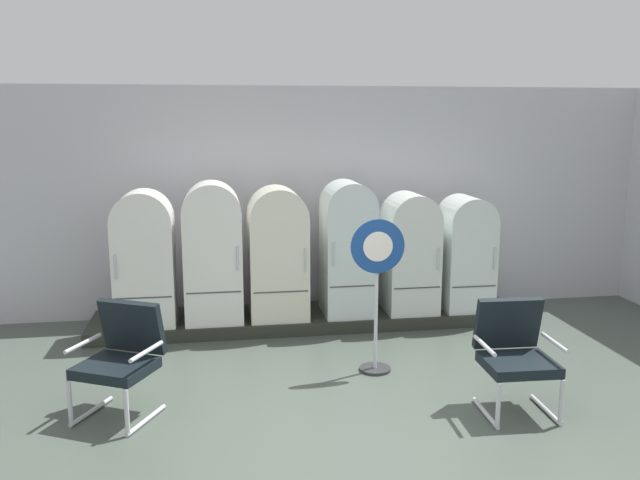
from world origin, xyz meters
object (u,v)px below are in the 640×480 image
object	(u,v)px
refrigerator_0	(144,254)
armchair_right	(515,350)
refrigerator_4	(410,249)
refrigerator_5	(466,249)
sign_stand	(377,291)
armchair_left	(122,354)
refrigerator_1	(213,248)
refrigerator_3	(348,244)
refrigerator_2	(278,249)

from	to	relation	value
refrigerator_0	armchair_right	world-z (taller)	refrigerator_0
refrigerator_0	refrigerator_4	distance (m)	3.19
refrigerator_5	sign_stand	xyz separation A→B (m)	(-1.52, -1.51, -0.07)
refrigerator_4	sign_stand	size ratio (longest dim) A/B	0.94
armchair_left	refrigerator_5	bearing A→B (deg)	28.18
sign_stand	refrigerator_1	bearing A→B (deg)	136.68
refrigerator_3	armchair_right	world-z (taller)	refrigerator_3
refrigerator_1	armchair_right	world-z (taller)	refrigerator_1
refrigerator_3	refrigerator_4	bearing A→B (deg)	-1.48
refrigerator_4	refrigerator_2	bearing A→B (deg)	179.85
armchair_left	armchair_right	world-z (taller)	same
refrigerator_5	refrigerator_0	bearing A→B (deg)	-179.71
refrigerator_0	refrigerator_3	bearing A→B (deg)	1.09
refrigerator_2	refrigerator_4	bearing A→B (deg)	-0.15
refrigerator_0	armchair_left	size ratio (longest dim) A/B	1.60
refrigerator_0	armchair_left	xyz separation A→B (m)	(0.00, -2.07, -0.44)
refrigerator_5	sign_stand	size ratio (longest dim) A/B	0.91
refrigerator_4	armchair_left	xyz separation A→B (m)	(-3.19, -2.10, -0.39)
refrigerator_2	armchair_left	bearing A→B (deg)	-126.36
armchair_right	sign_stand	xyz separation A→B (m)	(-0.98, 1.03, 0.29)
refrigerator_3	refrigerator_4	distance (m)	0.79
refrigerator_5	armchair_left	xyz separation A→B (m)	(-3.91, -2.09, -0.36)
refrigerator_3	armchair_right	size ratio (longest dim) A/B	1.67
armchair_left	armchair_right	xyz separation A→B (m)	(3.37, -0.45, 0.00)
refrigerator_0	refrigerator_3	distance (m)	2.41
refrigerator_0	refrigerator_3	world-z (taller)	refrigerator_3
refrigerator_5	armchair_right	distance (m)	2.62
refrigerator_4	armchair_right	size ratio (longest dim) A/B	1.51
refrigerator_0	sign_stand	size ratio (longest dim) A/B	1.00
refrigerator_3	armchair_right	xyz separation A→B (m)	(0.97, -2.57, -0.48)
refrigerator_2	refrigerator_4	distance (m)	1.64
refrigerator_3	armchair_right	bearing A→B (deg)	-69.36
refrigerator_0	refrigerator_1	distance (m)	0.78
refrigerator_0	sign_stand	bearing A→B (deg)	-31.90
refrigerator_5	armchair_left	world-z (taller)	refrigerator_5
refrigerator_5	armchair_right	world-z (taller)	refrigerator_5
refrigerator_4	armchair_right	bearing A→B (deg)	-85.84
refrigerator_4	refrigerator_5	distance (m)	0.72
sign_stand	armchair_left	bearing A→B (deg)	-166.26
refrigerator_4	sign_stand	distance (m)	1.71
refrigerator_5	refrigerator_1	bearing A→B (deg)	179.83
armchair_right	refrigerator_0	bearing A→B (deg)	143.23
refrigerator_1	sign_stand	xyz separation A→B (m)	(1.61, -1.52, -0.19)
refrigerator_2	armchair_left	size ratio (longest dim) A/B	1.61
refrigerator_3	refrigerator_4	xyz separation A→B (m)	(0.78, -0.02, -0.09)
refrigerator_5	refrigerator_3	bearing A→B (deg)	179.01
armchair_right	armchair_left	bearing A→B (deg)	172.41
refrigerator_2	refrigerator_5	world-z (taller)	refrigerator_2
refrigerator_1	refrigerator_3	world-z (taller)	refrigerator_1
refrigerator_2	armchair_left	xyz separation A→B (m)	(-1.55, -2.10, -0.44)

